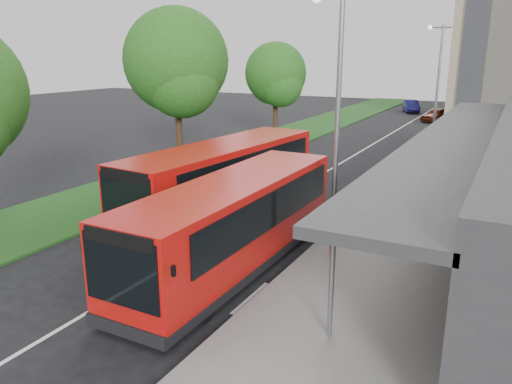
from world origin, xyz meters
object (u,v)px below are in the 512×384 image
at_px(lamp_post_near, 335,110).
at_px(bus_second, 223,180).
at_px(tree_mid, 177,68).
at_px(bollard, 439,149).
at_px(tree_far, 276,78).
at_px(car_near, 437,115).
at_px(bus_main, 234,224).
at_px(car_far, 411,106).
at_px(lamp_post_far, 437,80).
at_px(litter_bin, 413,179).

xyz_separation_m(lamp_post_near, bus_second, (-5.15, 1.74, -3.22)).
bearing_deg(tree_mid, bollard, 39.68).
distance_m(tree_far, car_near, 19.59).
distance_m(bus_main, car_near, 38.38).
height_order(bus_second, car_far, bus_second).
bearing_deg(bus_second, car_far, 95.88).
distance_m(tree_mid, lamp_post_near, 13.21).
relative_size(lamp_post_near, bus_main, 0.82).
height_order(tree_far, car_near, tree_far).
bearing_deg(tree_mid, lamp_post_near, -32.36).
xyz_separation_m(bus_main, bollard, (3.12, 19.50, -0.71)).
xyz_separation_m(bus_main, bus_second, (-2.95, 4.20, 0.08)).
xyz_separation_m(lamp_post_far, bollard, (0.91, -2.96, -4.01)).
relative_size(tree_far, bollard, 6.47).
relative_size(lamp_post_near, car_near, 2.06).
xyz_separation_m(lamp_post_near, bus_main, (-2.20, -2.46, -3.30)).
bearing_deg(litter_bin, lamp_post_near, -95.59).
bearing_deg(litter_bin, tree_far, 140.63).
height_order(tree_far, bollard, tree_far).
bearing_deg(car_far, car_near, -81.21).
distance_m(bus_second, litter_bin, 9.64).
xyz_separation_m(tree_far, car_far, (5.34, 23.89, -3.98)).
bearing_deg(lamp_post_far, car_near, 97.12).
relative_size(litter_bin, car_far, 0.21).
bearing_deg(tree_far, bollard, -9.47).
relative_size(tree_mid, car_far, 2.16).
bearing_deg(tree_far, tree_mid, -90.00).
relative_size(lamp_post_near, lamp_post_far, 1.00).
height_order(tree_mid, car_far, tree_mid).
bearing_deg(tree_far, lamp_post_far, 4.87).
distance_m(tree_mid, bus_main, 13.71).
bearing_deg(bus_main, bollard, 81.32).
bearing_deg(bus_second, lamp_post_near, -13.68).
distance_m(litter_bin, car_near, 26.88).
xyz_separation_m(bus_second, car_near, (3.16, 34.17, -0.84)).
relative_size(bus_second, car_far, 2.60).
bearing_deg(car_near, tree_far, -96.05).
distance_m(tree_mid, car_near, 30.68).
relative_size(lamp_post_far, bus_second, 0.76).
bearing_deg(lamp_post_far, bus_second, -105.75).
bearing_deg(bus_second, bollard, 73.38).
distance_m(lamp_post_far, bus_second, 19.24).
distance_m(tree_mid, litter_bin, 13.22).
bearing_deg(bus_main, car_near, 90.08).
relative_size(bus_second, bollard, 9.44).
relative_size(bus_main, car_far, 2.42).
bearing_deg(litter_bin, bus_main, -104.91).
xyz_separation_m(tree_mid, litter_bin, (12.03, 2.13, -5.07)).
bearing_deg(bollard, tree_far, 170.53).
relative_size(tree_far, lamp_post_near, 0.90).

